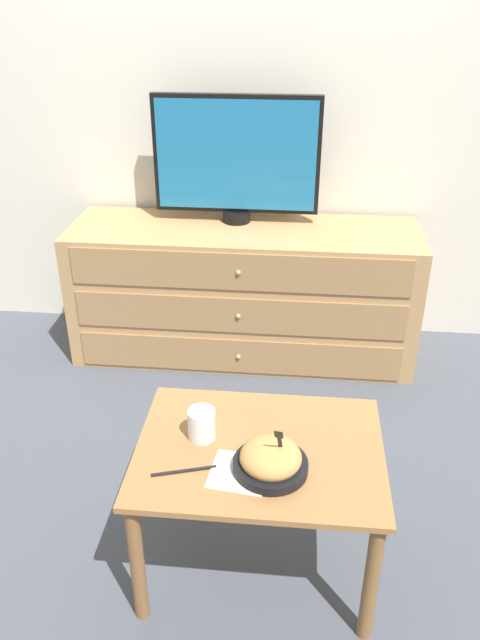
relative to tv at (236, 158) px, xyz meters
name	(u,v)px	position (x,y,z in m)	size (l,w,h in m)	color
ground_plane	(246,322)	(0.03, 0.18, -0.99)	(12.00, 12.00, 0.00)	#474C56
wall_back	(248,81)	(0.03, 0.21, 0.31)	(12.00, 0.05, 2.60)	silver
dresser	(244,292)	(0.05, -0.10, -0.65)	(1.70, 0.53, 0.67)	tan
tv	(236,158)	(0.00, 0.00, 0.00)	(0.79, 0.14, 0.60)	black
coffee_table	(259,468)	(0.22, -1.46, -0.59)	(0.75, 0.57, 0.48)	#9E6B3D
takeout_bowl	(271,460)	(0.26, -1.55, -0.47)	(0.22, 0.22, 0.18)	black
drink_cup	(202,426)	(0.04, -1.42, -0.46)	(0.09, 0.09, 0.10)	#9E6638
napkin	(239,472)	(0.17, -1.57, -0.51)	(0.18, 0.18, 0.00)	silver
knife	(184,471)	(0.01, -1.58, -0.50)	(0.18, 0.06, 0.01)	black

